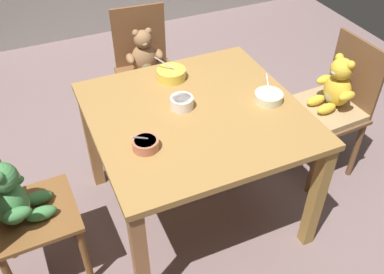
{
  "coord_description": "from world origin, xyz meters",
  "views": [
    {
      "loc": [
        -0.71,
        -1.56,
        2.02
      ],
      "look_at": [
        0.0,
        0.05,
        0.53
      ],
      "focal_mm": 39.97,
      "sensor_mm": 36.0,
      "label": 1
    }
  ],
  "objects_px": {
    "dining_table": "(196,128)",
    "porridge_bowl_terracotta_near_left": "(145,144)",
    "teddy_chair_near_left": "(15,205)",
    "porridge_bowl_white_center": "(182,102)",
    "teddy_chair_far_center": "(145,63)",
    "porridge_bowl_cream_near_right": "(269,97)",
    "porridge_bowl_yellow_far_center": "(171,74)",
    "teddy_chair_near_right": "(332,99)"
  },
  "relations": [
    {
      "from": "teddy_chair_near_left",
      "to": "porridge_bowl_white_center",
      "type": "height_order",
      "value": "teddy_chair_near_left"
    },
    {
      "from": "dining_table",
      "to": "porridge_bowl_yellow_far_center",
      "type": "relative_size",
      "value": 6.42
    },
    {
      "from": "teddy_chair_near_left",
      "to": "teddy_chair_near_right",
      "type": "height_order",
      "value": "teddy_chair_near_left"
    },
    {
      "from": "teddy_chair_near_right",
      "to": "porridge_bowl_cream_near_right",
      "type": "relative_size",
      "value": 5.74
    },
    {
      "from": "teddy_chair_near_right",
      "to": "porridge_bowl_terracotta_near_left",
      "type": "relative_size",
      "value": 6.97
    },
    {
      "from": "teddy_chair_far_center",
      "to": "teddy_chair_near_left",
      "type": "bearing_deg",
      "value": -39.33
    },
    {
      "from": "porridge_bowl_yellow_far_center",
      "to": "porridge_bowl_white_center",
      "type": "xyz_separation_m",
      "value": [
        -0.05,
        -0.27,
        0.0
      ]
    },
    {
      "from": "teddy_chair_near_right",
      "to": "porridge_bowl_yellow_far_center",
      "type": "xyz_separation_m",
      "value": [
        -0.92,
        0.3,
        0.24
      ]
    },
    {
      "from": "porridge_bowl_yellow_far_center",
      "to": "porridge_bowl_white_center",
      "type": "distance_m",
      "value": 0.28
    },
    {
      "from": "teddy_chair_near_left",
      "to": "porridge_bowl_terracotta_near_left",
      "type": "relative_size",
      "value": 7.11
    },
    {
      "from": "teddy_chair_far_center",
      "to": "porridge_bowl_yellow_far_center",
      "type": "xyz_separation_m",
      "value": [
        -0.03,
        -0.58,
        0.25
      ]
    },
    {
      "from": "dining_table",
      "to": "porridge_bowl_cream_near_right",
      "type": "xyz_separation_m",
      "value": [
        0.38,
        -0.07,
        0.13
      ]
    },
    {
      "from": "dining_table",
      "to": "porridge_bowl_terracotta_near_left",
      "type": "distance_m",
      "value": 0.38
    },
    {
      "from": "teddy_chair_near_left",
      "to": "porridge_bowl_white_center",
      "type": "distance_m",
      "value": 0.92
    },
    {
      "from": "porridge_bowl_terracotta_near_left",
      "to": "porridge_bowl_yellow_far_center",
      "type": "distance_m",
      "value": 0.59
    },
    {
      "from": "teddy_chair_far_center",
      "to": "dining_table",
      "type": "bearing_deg",
      "value": 3.28
    },
    {
      "from": "teddy_chair_far_center",
      "to": "porridge_bowl_yellow_far_center",
      "type": "height_order",
      "value": "teddy_chair_far_center"
    },
    {
      "from": "teddy_chair_near_right",
      "to": "porridge_bowl_white_center",
      "type": "height_order",
      "value": "teddy_chair_near_right"
    },
    {
      "from": "teddy_chair_near_left",
      "to": "teddy_chair_far_center",
      "type": "height_order",
      "value": "teddy_chair_near_left"
    },
    {
      "from": "teddy_chair_near_right",
      "to": "teddy_chair_far_center",
      "type": "xyz_separation_m",
      "value": [
        -0.89,
        0.88,
        -0.01
      ]
    },
    {
      "from": "porridge_bowl_terracotta_near_left",
      "to": "porridge_bowl_cream_near_right",
      "type": "height_order",
      "value": "porridge_bowl_cream_near_right"
    },
    {
      "from": "teddy_chair_near_left",
      "to": "teddy_chair_far_center",
      "type": "distance_m",
      "value": 1.37
    },
    {
      "from": "teddy_chair_near_right",
      "to": "porridge_bowl_cream_near_right",
      "type": "bearing_deg",
      "value": 7.7
    },
    {
      "from": "teddy_chair_near_right",
      "to": "porridge_bowl_terracotta_near_left",
      "type": "bearing_deg",
      "value": 6.08
    },
    {
      "from": "porridge_bowl_terracotta_near_left",
      "to": "porridge_bowl_yellow_far_center",
      "type": "relative_size",
      "value": 0.78
    },
    {
      "from": "porridge_bowl_terracotta_near_left",
      "to": "porridge_bowl_cream_near_right",
      "type": "xyz_separation_m",
      "value": [
        0.7,
        0.09,
        -0.0
      ]
    },
    {
      "from": "dining_table",
      "to": "teddy_chair_far_center",
      "type": "relative_size",
      "value": 1.19
    },
    {
      "from": "teddy_chair_near_right",
      "to": "teddy_chair_far_center",
      "type": "height_order",
      "value": "teddy_chair_near_right"
    },
    {
      "from": "teddy_chair_near_right",
      "to": "porridge_bowl_white_center",
      "type": "distance_m",
      "value": 1.0
    },
    {
      "from": "porridge_bowl_terracotta_near_left",
      "to": "dining_table",
      "type": "bearing_deg",
      "value": 26.74
    },
    {
      "from": "teddy_chair_near_left",
      "to": "porridge_bowl_cream_near_right",
      "type": "height_order",
      "value": "teddy_chair_near_left"
    },
    {
      "from": "teddy_chair_near_left",
      "to": "porridge_bowl_cream_near_right",
      "type": "xyz_separation_m",
      "value": [
        1.31,
        0.0,
        0.23
      ]
    },
    {
      "from": "porridge_bowl_white_center",
      "to": "porridge_bowl_terracotta_near_left",
      "type": "bearing_deg",
      "value": -140.49
    },
    {
      "from": "porridge_bowl_cream_near_right",
      "to": "porridge_bowl_white_center",
      "type": "distance_m",
      "value": 0.45
    },
    {
      "from": "dining_table",
      "to": "teddy_chair_far_center",
      "type": "height_order",
      "value": "teddy_chair_far_center"
    },
    {
      "from": "dining_table",
      "to": "porridge_bowl_yellow_far_center",
      "type": "distance_m",
      "value": 0.36
    },
    {
      "from": "porridge_bowl_cream_near_right",
      "to": "porridge_bowl_white_center",
      "type": "xyz_separation_m",
      "value": [
        -0.43,
        0.13,
        0.01
      ]
    },
    {
      "from": "porridge_bowl_terracotta_near_left",
      "to": "porridge_bowl_cream_near_right",
      "type": "bearing_deg",
      "value": 7.72
    },
    {
      "from": "teddy_chair_near_left",
      "to": "porridge_bowl_cream_near_right",
      "type": "bearing_deg",
      "value": -1.8
    },
    {
      "from": "teddy_chair_near_left",
      "to": "teddy_chair_near_right",
      "type": "bearing_deg",
      "value": 1.3
    },
    {
      "from": "porridge_bowl_cream_near_right",
      "to": "porridge_bowl_yellow_far_center",
      "type": "distance_m",
      "value": 0.55
    },
    {
      "from": "teddy_chair_near_right",
      "to": "porridge_bowl_cream_near_right",
      "type": "xyz_separation_m",
      "value": [
        -0.54,
        -0.1,
        0.23
      ]
    }
  ]
}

